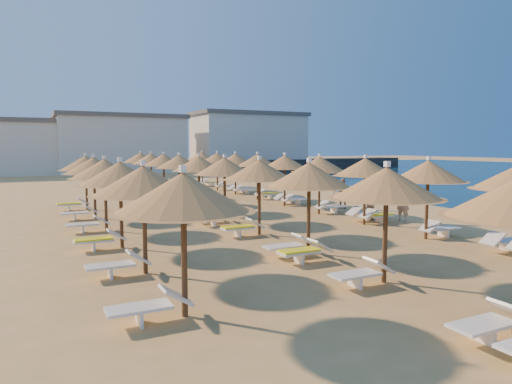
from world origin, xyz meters
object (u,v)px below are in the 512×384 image
parasol_row_east (320,165)px  beachgoer_b (370,203)px  beachgoer_a (403,202)px  beachgoer_c (343,193)px  jetty (322,164)px  parasol_row_west (225,167)px

parasol_row_east → beachgoer_b: parasol_row_east is taller
beachgoer_a → beachgoer_c: 4.69m
jetty → parasol_row_west: parasol_row_west is taller
parasol_row_west → beachgoer_a: 8.09m
parasol_row_east → parasol_row_west: 5.05m
beachgoer_a → jetty: bearing=133.6°
jetty → beachgoer_b: bearing=-130.7°
jetty → beachgoer_a: beachgoer_a is taller
beachgoer_b → jetty: bearing=134.2°
beachgoer_a → parasol_row_west: bearing=-133.2°
beachgoer_a → beachgoer_b: beachgoer_a is taller
parasol_row_east → beachgoer_b: (1.02, -2.57, -1.64)m
beachgoer_a → beachgoer_b: bearing=-152.2°
parasol_row_west → beachgoer_b: 6.79m
jetty → parasol_row_west: size_ratio=0.81×
beachgoer_c → parasol_row_west: bearing=-133.4°
parasol_row_west → beachgoer_c: (7.30, 1.08, -1.60)m
jetty → beachgoer_b: beachgoer_b is taller
parasol_row_east → parasol_row_west: (-5.05, 0.00, 0.00)m
jetty → beachgoer_c: size_ratio=18.22×
beachgoer_c → jetty: bearing=95.2°
beachgoer_a → beachgoer_b: (-1.01, 1.04, -0.12)m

